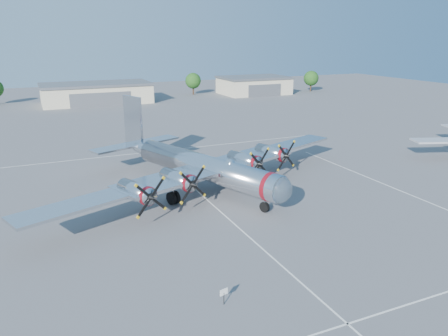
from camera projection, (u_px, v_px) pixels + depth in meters
name	position (u px, v px, depth m)	size (l,w,h in m)	color
ground	(214.00, 206.00, 46.96)	(260.00, 260.00, 0.00)	#5E5E61
parking_lines	(220.00, 212.00, 45.43)	(60.00, 50.08, 0.01)	silver
hangar_center	(97.00, 93.00, 117.79)	(28.60, 14.60, 5.40)	beige
hangar_east	(254.00, 85.00, 136.50)	(20.60, 14.60, 5.40)	beige
tree_east	(193.00, 81.00, 134.32)	(4.80, 4.80, 6.64)	#382619
tree_far_east	(311.00, 78.00, 142.13)	(4.80, 4.80, 6.64)	#382619
main_bomber_b29	(198.00, 188.00, 52.38)	(44.38, 30.36, 9.82)	silver
info_placard	(224.00, 294.00, 29.52)	(0.62, 0.19, 1.19)	black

